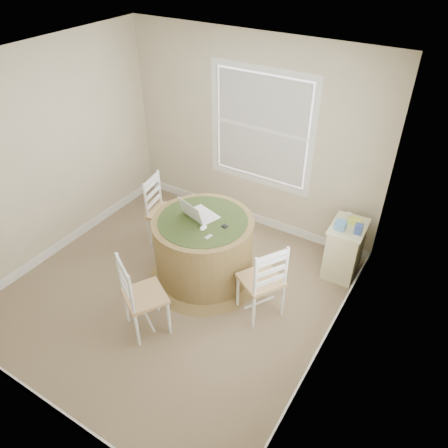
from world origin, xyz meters
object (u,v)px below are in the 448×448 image
Objects in this scene: laptop at (199,214)px; corner_chest at (344,249)px; chair_left at (166,212)px; chair_near at (145,296)px; chair_right at (261,279)px; round_table at (204,247)px.

laptop is 1.82m from corner_chest.
chair_left and chair_near have the same top height.
chair_left is 1.00× the size of chair_right.
chair_right is (0.84, -0.15, 0.02)m from round_table.
chair_left is at bearing -4.03° from laptop.
laptop is (-0.92, 0.20, 0.40)m from chair_right.
chair_near is (-0.06, -0.99, 0.02)m from round_table.
laptop is (-0.02, 1.04, 0.40)m from chair_near.
chair_left is 0.89m from laptop.
laptop is 0.63× the size of corner_chest.
chair_right reaches higher than corner_chest.
chair_left is 1.72m from chair_right.
corner_chest is (1.46, 1.96, -0.12)m from chair_near.
chair_right is (0.90, 0.84, 0.00)m from chair_near.
chair_left is 2.13× the size of laptop.
corner_chest is at bearing -84.70° from chair_left.
laptop is at bearing -58.43° from chair_near.
chair_left is 1.00× the size of chair_near.
chair_right is at bearing -106.38° from chair_near.
corner_chest is at bearing -96.00° from chair_near.
corner_chest is (1.47, 0.92, -0.52)m from laptop.
round_table is 1.70m from corner_chest.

